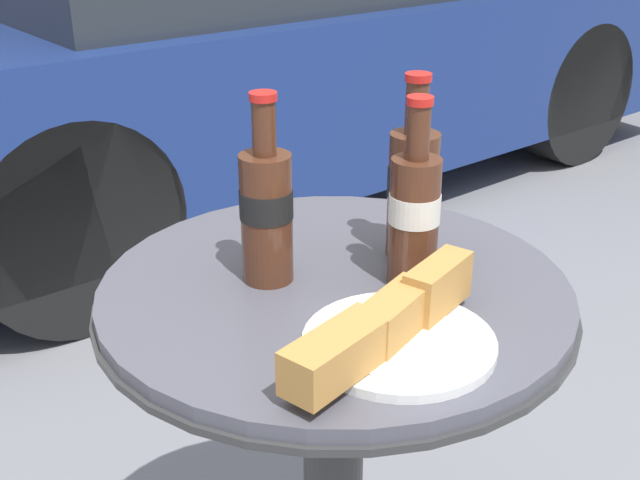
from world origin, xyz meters
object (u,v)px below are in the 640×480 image
(bistro_table, at_px, (334,422))
(lunch_plate_near, at_px, (392,330))
(cola_bottle_center, at_px, (266,209))
(cola_bottle_right, at_px, (414,214))
(parked_car, at_px, (257,43))
(cola_bottle_left, at_px, (415,188))

(bistro_table, relative_size, lunch_plate_near, 2.41)
(cola_bottle_center, bearing_deg, bistro_table, -45.66)
(cola_bottle_right, xyz_separation_m, lunch_plate_near, (-0.13, -0.10, -0.07))
(cola_bottle_center, height_order, parked_car, parked_car)
(cola_bottle_right, bearing_deg, bistro_table, 140.19)
(bistro_table, xyz_separation_m, cola_bottle_center, (-0.06, 0.06, 0.33))
(bistro_table, height_order, cola_bottle_right, cola_bottle_right)
(cola_bottle_right, bearing_deg, parked_car, 59.73)
(lunch_plate_near, bearing_deg, cola_bottle_left, 39.80)
(bistro_table, bearing_deg, cola_bottle_right, -39.81)
(lunch_plate_near, bearing_deg, cola_bottle_right, 37.66)
(cola_bottle_left, height_order, cola_bottle_center, cola_bottle_left)
(parked_car, bearing_deg, bistro_table, -122.51)
(cola_bottle_right, xyz_separation_m, cola_bottle_center, (-0.14, 0.13, 0.00))
(bistro_table, bearing_deg, lunch_plate_near, -108.80)
(cola_bottle_left, bearing_deg, parked_car, 60.27)
(cola_bottle_right, height_order, cola_bottle_center, cola_bottle_center)
(parked_car, bearing_deg, cola_bottle_left, -119.73)
(bistro_table, distance_m, cola_bottle_left, 0.36)
(cola_bottle_right, xyz_separation_m, parked_car, (1.28, 2.20, -0.26))
(cola_bottle_right, distance_m, lunch_plate_near, 0.18)
(cola_bottle_left, bearing_deg, bistro_table, 178.10)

